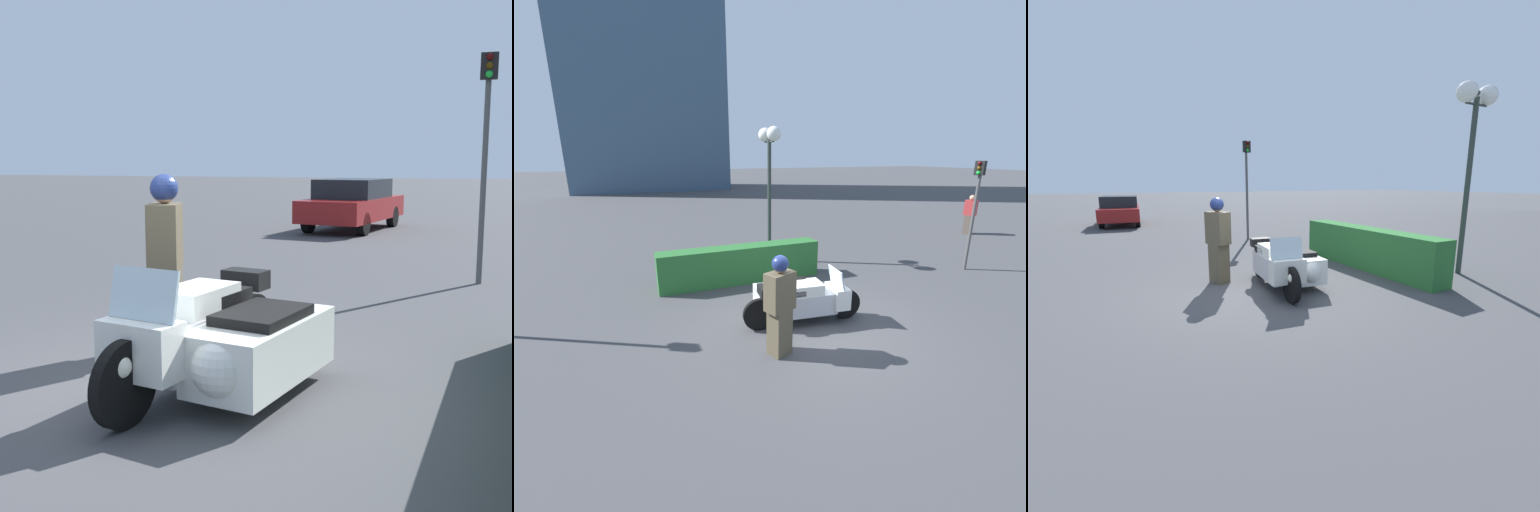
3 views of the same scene
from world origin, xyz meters
TOP-DOWN VIEW (x-y plane):
  - ground_plane at (0.00, 0.00)m, footprint 160.00×160.00m
  - police_motorcycle at (-0.01, 0.56)m, footprint 2.57×1.42m
  - officer_rider at (-0.99, -0.58)m, footprint 0.57×0.46m
  - hedge_bush_curbside at (-0.52, 3.15)m, footprint 4.49×0.61m
  - twin_lamp_post at (0.95, 4.72)m, footprint 0.43×1.14m
  - traffic_light_near at (6.19, 1.55)m, footprint 0.22×0.28m
  - pedestrian_bystander at (10.72, 5.12)m, footprint 0.49×0.57m

SIDE VIEW (x-z plane):
  - ground_plane at x=0.00m, z-range 0.00..0.00m
  - police_motorcycle at x=-0.01m, z-range -0.11..1.05m
  - hedge_bush_curbside at x=-0.52m, z-range 0.00..1.02m
  - pedestrian_bystander at x=10.72m, z-range 0.00..1.73m
  - officer_rider at x=-0.99m, z-range 0.05..1.89m
  - traffic_light_near at x=6.19m, z-range 0.52..3.78m
  - twin_lamp_post at x=0.95m, z-range 1.38..5.61m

